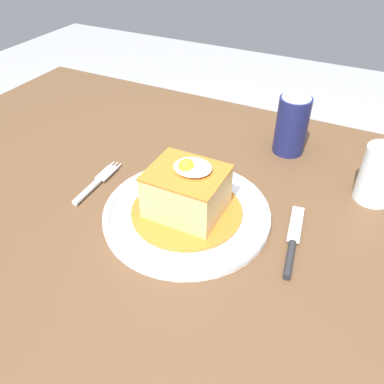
{
  "coord_description": "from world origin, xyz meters",
  "views": [
    {
      "loc": [
        0.21,
        -0.5,
        1.2
      ],
      "look_at": [
        -0.03,
        -0.03,
        0.79
      ],
      "focal_mm": 36.54,
      "sensor_mm": 36.0,
      "label": 1
    }
  ],
  "objects_px": {
    "drinking_glass": "(378,178)",
    "soda_can": "(292,125)",
    "main_plate": "(187,213)",
    "fork": "(94,185)",
    "knife": "(292,248)"
  },
  "relations": [
    {
      "from": "drinking_glass",
      "to": "soda_can",
      "type": "bearing_deg",
      "value": 153.69
    },
    {
      "from": "main_plate",
      "to": "fork",
      "type": "height_order",
      "value": "main_plate"
    },
    {
      "from": "fork",
      "to": "soda_can",
      "type": "relative_size",
      "value": 1.14
    },
    {
      "from": "fork",
      "to": "main_plate",
      "type": "bearing_deg",
      "value": 1.82
    },
    {
      "from": "fork",
      "to": "knife",
      "type": "relative_size",
      "value": 0.85
    },
    {
      "from": "fork",
      "to": "drinking_glass",
      "type": "distance_m",
      "value": 0.52
    },
    {
      "from": "main_plate",
      "to": "knife",
      "type": "bearing_deg",
      "value": 0.17
    },
    {
      "from": "fork",
      "to": "drinking_glass",
      "type": "relative_size",
      "value": 1.35
    },
    {
      "from": "knife",
      "to": "drinking_glass",
      "type": "xyz_separation_m",
      "value": [
        0.1,
        0.2,
        0.04
      ]
    },
    {
      "from": "main_plate",
      "to": "soda_can",
      "type": "bearing_deg",
      "value": 71.35
    },
    {
      "from": "fork",
      "to": "knife",
      "type": "height_order",
      "value": "same"
    },
    {
      "from": "main_plate",
      "to": "fork",
      "type": "xyz_separation_m",
      "value": [
        -0.2,
        -0.01,
        -0.0
      ]
    },
    {
      "from": "drinking_glass",
      "to": "fork",
      "type": "bearing_deg",
      "value": -156.8
    },
    {
      "from": "knife",
      "to": "main_plate",
      "type": "bearing_deg",
      "value": -179.83
    },
    {
      "from": "main_plate",
      "to": "drinking_glass",
      "type": "xyz_separation_m",
      "value": [
        0.28,
        0.2,
        0.04
      ]
    }
  ]
}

